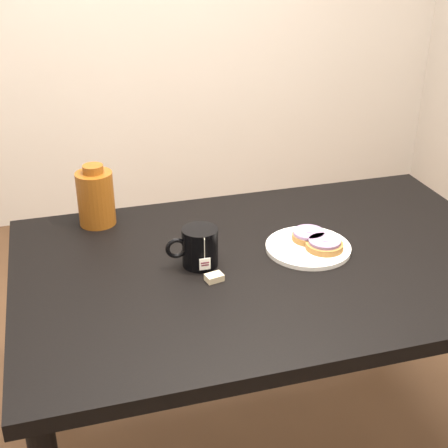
% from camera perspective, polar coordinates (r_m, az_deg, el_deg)
% --- Properties ---
extents(table, '(1.40, 0.90, 0.75)m').
position_cam_1_polar(table, '(1.77, 4.25, -5.58)').
color(table, black).
rests_on(table, ground_plane).
extents(plate, '(0.24, 0.24, 0.02)m').
position_cam_1_polar(plate, '(1.79, 7.70, -2.08)').
color(plate, white).
rests_on(plate, table).
extents(bagel_back, '(0.11, 0.11, 0.03)m').
position_cam_1_polar(bagel_back, '(1.81, 7.75, -1.04)').
color(bagel_back, brown).
rests_on(bagel_back, plate).
extents(bagel_front, '(0.13, 0.13, 0.03)m').
position_cam_1_polar(bagel_front, '(1.77, 9.16, -1.86)').
color(bagel_front, brown).
rests_on(bagel_front, plate).
extents(mug, '(0.14, 0.10, 0.11)m').
position_cam_1_polar(mug, '(1.68, -2.29, -2.09)').
color(mug, black).
rests_on(mug, table).
extents(teabag_pouch, '(0.05, 0.04, 0.02)m').
position_cam_1_polar(teabag_pouch, '(1.63, -0.90, -4.91)').
color(teabag_pouch, '#C6B793').
rests_on(teabag_pouch, table).
extents(bagel_package, '(0.11, 0.11, 0.19)m').
position_cam_1_polar(bagel_package, '(1.93, -11.65, 2.41)').
color(bagel_package, '#5B2B0C').
rests_on(bagel_package, table).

